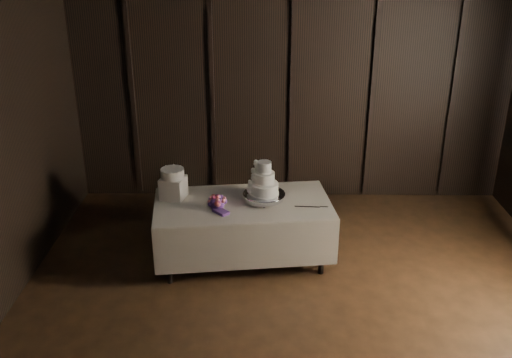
# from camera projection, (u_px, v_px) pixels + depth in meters

# --- Properties ---
(room) EXTENTS (6.08, 7.08, 3.08)m
(room) POSITION_uv_depth(u_px,v_px,m) (312.00, 208.00, 4.64)
(room) COLOR black
(room) RESTS_ON ground
(display_table) EXTENTS (2.10, 1.28, 0.76)m
(display_table) POSITION_uv_depth(u_px,v_px,m) (243.00, 229.00, 6.58)
(display_table) COLOR beige
(display_table) RESTS_ON ground
(cake_stand) EXTENTS (0.54, 0.54, 0.09)m
(cake_stand) POSITION_uv_depth(u_px,v_px,m) (264.00, 197.00, 6.47)
(cake_stand) COLOR silver
(cake_stand) RESTS_ON display_table
(wedding_cake) EXTENTS (0.36, 0.32, 0.39)m
(wedding_cake) POSITION_uv_depth(u_px,v_px,m) (262.00, 182.00, 6.37)
(wedding_cake) COLOR white
(wedding_cake) RESTS_ON cake_stand
(bouquet) EXTENTS (0.49, 0.49, 0.19)m
(bouquet) POSITION_uv_depth(u_px,v_px,m) (217.00, 203.00, 6.29)
(bouquet) COLOR #C54243
(bouquet) RESTS_ON display_table
(box_pedestal) EXTENTS (0.31, 0.31, 0.25)m
(box_pedestal) POSITION_uv_depth(u_px,v_px,m) (173.00, 188.00, 6.51)
(box_pedestal) COLOR white
(box_pedestal) RESTS_ON display_table
(small_cake) EXTENTS (0.27, 0.27, 0.11)m
(small_cake) POSITION_uv_depth(u_px,v_px,m) (172.00, 173.00, 6.44)
(small_cake) COLOR white
(small_cake) RESTS_ON box_pedestal
(cake_knife) EXTENTS (0.37, 0.05, 0.01)m
(cake_knife) POSITION_uv_depth(u_px,v_px,m) (307.00, 207.00, 6.33)
(cake_knife) COLOR silver
(cake_knife) RESTS_ON display_table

